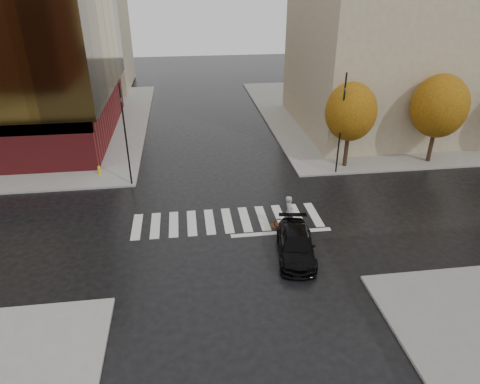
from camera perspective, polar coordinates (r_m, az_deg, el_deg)
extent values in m
plane|color=black|center=(26.06, -1.56, -4.37)|extent=(120.00, 120.00, 0.00)
cube|color=gray|center=(50.82, 20.23, 10.05)|extent=(30.00, 30.00, 0.15)
cube|color=silver|center=(26.48, -1.68, -3.80)|extent=(12.00, 3.00, 0.01)
cube|color=#9C906E|center=(43.81, 19.67, 19.86)|extent=(16.00, 16.00, 18.00)
cube|color=#9C906E|center=(60.77, -22.44, 22.05)|extent=(14.00, 12.00, 20.00)
cylinder|color=black|center=(34.15, 13.99, 5.63)|extent=(0.32, 0.32, 2.80)
ellipsoid|color=#B06B11|center=(33.23, 14.55, 10.31)|extent=(3.80, 3.80, 4.37)
cylinder|color=black|center=(37.24, 24.14, 5.82)|extent=(0.32, 0.32, 2.80)
ellipsoid|color=#B06B11|center=(36.36, 25.06, 10.32)|extent=(4.20, 4.20, 4.83)
imported|color=black|center=(23.24, 7.46, -6.97)|extent=(2.59, 4.91, 1.36)
imported|color=maroon|center=(25.52, 6.70, -3.97)|extent=(2.06, 1.29, 1.02)
imported|color=gray|center=(25.16, 6.56, -2.69)|extent=(0.72, 0.88, 2.08)
cylinder|color=black|center=(30.33, -15.01, 7.26)|extent=(0.12, 0.12, 7.23)
imported|color=black|center=(29.58, -15.62, 12.03)|extent=(0.20, 0.17, 0.90)
cylinder|color=black|center=(32.04, 13.31, 8.71)|extent=(0.12, 0.12, 7.45)
imported|color=black|center=(31.32, 13.85, 13.39)|extent=(0.21, 0.23, 0.93)
cylinder|color=gold|center=(33.73, -18.23, 2.70)|extent=(0.22, 0.22, 0.56)
sphere|color=gold|center=(33.62, -18.30, 3.13)|extent=(0.24, 0.24, 0.24)
cylinder|color=#472C19|center=(26.07, 4.68, -4.44)|extent=(0.75, 0.75, 0.01)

